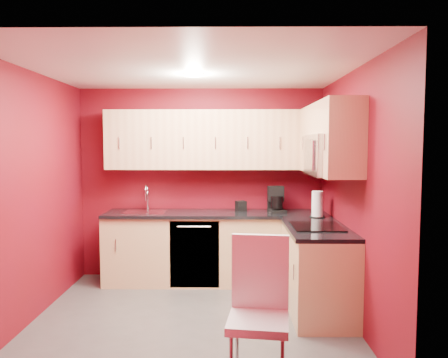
{
  "coord_description": "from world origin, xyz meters",
  "views": [
    {
      "loc": [
        0.37,
        -4.29,
        1.77
      ],
      "look_at": [
        0.31,
        0.55,
        1.38
      ],
      "focal_mm": 35.0,
      "sensor_mm": 36.0,
      "label": 1
    }
  ],
  "objects_px": {
    "sink": "(145,209)",
    "napkin_holder": "(241,206)",
    "coffee_maker": "(277,199)",
    "microwave": "(329,155)",
    "paper_towel": "(317,204)",
    "dining_chair": "(258,313)"
  },
  "relations": [
    {
      "from": "sink",
      "to": "paper_towel",
      "type": "height_order",
      "value": "sink"
    },
    {
      "from": "coffee_maker",
      "to": "sink",
      "type": "bearing_deg",
      "value": 169.97
    },
    {
      "from": "napkin_holder",
      "to": "dining_chair",
      "type": "bearing_deg",
      "value": -88.64
    },
    {
      "from": "sink",
      "to": "napkin_holder",
      "type": "distance_m",
      "value": 1.23
    },
    {
      "from": "sink",
      "to": "napkin_holder",
      "type": "relative_size",
      "value": 4.04
    },
    {
      "from": "microwave",
      "to": "napkin_holder",
      "type": "distance_m",
      "value": 1.56
    },
    {
      "from": "paper_towel",
      "to": "coffee_maker",
      "type": "bearing_deg",
      "value": 139.28
    },
    {
      "from": "microwave",
      "to": "napkin_holder",
      "type": "xyz_separation_m",
      "value": [
        -0.87,
        1.1,
        -0.69
      ]
    },
    {
      "from": "sink",
      "to": "coffee_maker",
      "type": "bearing_deg",
      "value": -0.12
    },
    {
      "from": "paper_towel",
      "to": "napkin_holder",
      "type": "bearing_deg",
      "value": 151.8
    },
    {
      "from": "coffee_maker",
      "to": "napkin_holder",
      "type": "bearing_deg",
      "value": 157.35
    },
    {
      "from": "coffee_maker",
      "to": "dining_chair",
      "type": "distance_m",
      "value": 2.49
    },
    {
      "from": "sink",
      "to": "paper_towel",
      "type": "relative_size",
      "value": 1.69
    },
    {
      "from": "microwave",
      "to": "napkin_holder",
      "type": "bearing_deg",
      "value": 128.29
    },
    {
      "from": "dining_chair",
      "to": "coffee_maker",
      "type": "bearing_deg",
      "value": 88.18
    },
    {
      "from": "paper_towel",
      "to": "dining_chair",
      "type": "bearing_deg",
      "value": -112.27
    },
    {
      "from": "microwave",
      "to": "dining_chair",
      "type": "xyz_separation_m",
      "value": [
        -0.81,
        -1.4,
        -1.12
      ]
    },
    {
      "from": "sink",
      "to": "paper_towel",
      "type": "distance_m",
      "value": 2.15
    },
    {
      "from": "microwave",
      "to": "sink",
      "type": "height_order",
      "value": "microwave"
    },
    {
      "from": "microwave",
      "to": "paper_towel",
      "type": "height_order",
      "value": "microwave"
    },
    {
      "from": "sink",
      "to": "napkin_holder",
      "type": "height_order",
      "value": "sink"
    },
    {
      "from": "microwave",
      "to": "sink",
      "type": "relative_size",
      "value": 1.46
    }
  ]
}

